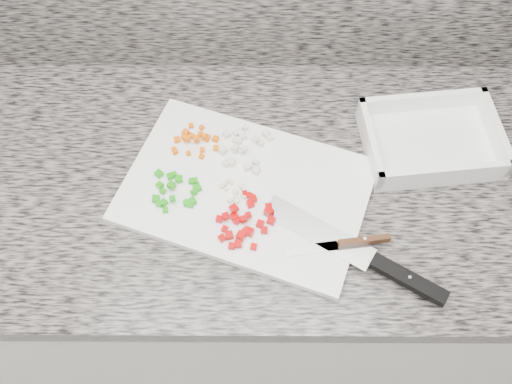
{
  "coord_description": "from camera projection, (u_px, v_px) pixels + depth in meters",
  "views": [
    {
      "loc": [
        0.06,
        0.84,
        1.85
      ],
      "look_at": [
        0.06,
        1.38,
        0.94
      ],
      "focal_mm": 40.0,
      "sensor_mm": 36.0,
      "label": 1
    }
  ],
  "objects": [
    {
      "name": "chef_knife",
      "position": [
        376.0,
        262.0,
        1.01
      ],
      "size": [
        0.32,
        0.22,
        0.02
      ],
      "rotation": [
        0.0,
        0.0,
        -0.56
      ],
      "color": "silver",
      "rests_on": "cutting_board"
    },
    {
      "name": "green_pepper_pile",
      "position": [
        177.0,
        190.0,
        1.08
      ],
      "size": [
        0.09,
        0.09,
        0.02
      ],
      "color": "#1A970D",
      "rests_on": "cutting_board"
    },
    {
      "name": "cutting_board",
      "position": [
        246.0,
        190.0,
        1.1
      ],
      "size": [
        0.53,
        0.44,
        0.02
      ],
      "primitive_type": "cube",
      "rotation": [
        0.0,
        0.0,
        -0.35
      ],
      "color": "white",
      "rests_on": "countertop"
    },
    {
      "name": "paring_knife",
      "position": [
        351.0,
        243.0,
        1.03
      ],
      "size": [
        0.19,
        0.04,
        0.02
      ],
      "rotation": [
        0.0,
        0.0,
        0.13
      ],
      "color": "silver",
      "rests_on": "cutting_board"
    },
    {
      "name": "red_pepper_pile",
      "position": [
        245.0,
        222.0,
        1.05
      ],
      "size": [
        0.11,
        0.12,
        0.02
      ],
      "color": "#C10204",
      "rests_on": "cutting_board"
    },
    {
      "name": "carrot_pile",
      "position": [
        195.0,
        140.0,
        1.14
      ],
      "size": [
        0.09,
        0.09,
        0.02
      ],
      "color": "#EC5E05",
      "rests_on": "cutting_board"
    },
    {
      "name": "onion_pile",
      "position": [
        241.0,
        147.0,
        1.13
      ],
      "size": [
        0.11,
        0.12,
        0.02
      ],
      "color": "silver",
      "rests_on": "cutting_board"
    },
    {
      "name": "cabinet",
      "position": [
        235.0,
        268.0,
        1.53
      ],
      "size": [
        3.92,
        0.62,
        0.86
      ],
      "primitive_type": "cube",
      "color": "silver",
      "rests_on": "ground"
    },
    {
      "name": "garlic_pile",
      "position": [
        235.0,
        192.0,
        1.08
      ],
      "size": [
        0.06,
        0.05,
        0.01
      ],
      "color": "beige",
      "rests_on": "cutting_board"
    },
    {
      "name": "tray",
      "position": [
        431.0,
        141.0,
        1.15
      ],
      "size": [
        0.29,
        0.22,
        0.06
      ],
      "rotation": [
        0.0,
        0.0,
        0.11
      ],
      "color": "white",
      "rests_on": "countertop"
    },
    {
      "name": "countertop",
      "position": [
        228.0,
        181.0,
        1.14
      ],
      "size": [
        3.96,
        0.64,
        0.04
      ],
      "primitive_type": "cube",
      "color": "#69635D",
      "rests_on": "cabinet"
    }
  ]
}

